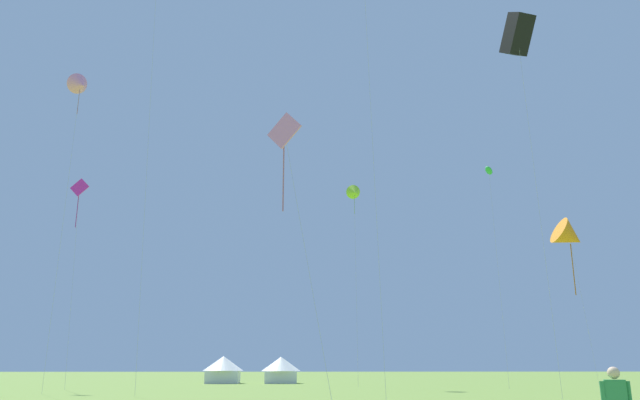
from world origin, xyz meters
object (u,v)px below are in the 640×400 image
(kite_black_box, at_px, (517,34))
(kite_orange_delta, at_px, (570,236))
(kite_magenta_diamond, at_px, (79,193))
(festival_tent_left, at_px, (281,369))
(kite_pink_delta, at_px, (80,85))
(festival_tent_right, at_px, (223,368))
(kite_pink_diamond, at_px, (285,137))
(kite_green_parafoil, at_px, (489,171))
(kite_lime_delta, at_px, (354,193))

(kite_black_box, height_order, kite_orange_delta, kite_black_box)
(kite_magenta_diamond, bearing_deg, festival_tent_left, 42.99)
(festival_tent_left, bearing_deg, kite_pink_delta, -121.57)
(festival_tent_right, height_order, festival_tent_left, festival_tent_right)
(festival_tent_left, bearing_deg, kite_pink_diamond, -89.15)
(kite_magenta_diamond, height_order, kite_pink_diamond, kite_magenta_diamond)
(kite_green_parafoil, height_order, festival_tent_right, kite_green_parafoil)
(kite_magenta_diamond, height_order, festival_tent_right, kite_magenta_diamond)
(kite_orange_delta, xyz_separation_m, festival_tent_right, (-34.08, 9.44, -12.44))
(kite_lime_delta, xyz_separation_m, kite_orange_delta, (21.22, 1.90, -3.62))
(kite_green_parafoil, relative_size, kite_black_box, 0.76)
(kite_lime_delta, height_order, festival_tent_right, kite_lime_delta)
(kite_pink_diamond, bearing_deg, kite_green_parafoil, 52.12)
(kite_lime_delta, bearing_deg, kite_green_parafoil, -21.00)
(kite_green_parafoil, height_order, kite_pink_delta, kite_pink_delta)
(kite_black_box, bearing_deg, kite_pink_delta, 167.99)
(kite_magenta_diamond, bearing_deg, kite_orange_delta, 8.20)
(kite_pink_diamond, relative_size, kite_pink_delta, 0.61)
(festival_tent_right, bearing_deg, kite_magenta_diamond, -124.78)
(kite_lime_delta, xyz_separation_m, kite_black_box, (9.09, -19.49, 5.61))
(festival_tent_right, bearing_deg, kite_green_parafoil, -32.85)
(kite_magenta_diamond, bearing_deg, kite_lime_delta, 10.91)
(kite_pink_diamond, height_order, kite_orange_delta, kite_orange_delta)
(kite_lime_delta, height_order, kite_magenta_diamond, kite_lime_delta)
(kite_magenta_diamond, bearing_deg, kite_green_parafoil, 0.28)
(kite_pink_delta, bearing_deg, kite_orange_delta, 19.04)
(kite_black_box, distance_m, festival_tent_right, 43.61)
(kite_pink_diamond, relative_size, kite_black_box, 0.57)
(kite_black_box, height_order, festival_tent_left, kite_black_box)
(kite_lime_delta, distance_m, kite_orange_delta, 21.61)
(kite_pink_diamond, bearing_deg, festival_tent_right, 99.69)
(kite_pink_diamond, height_order, kite_pink_delta, kite_pink_delta)
(kite_pink_diamond, height_order, kite_black_box, kite_black_box)
(kite_lime_delta, distance_m, kite_pink_diamond, 28.49)
(kite_green_parafoil, height_order, kite_black_box, kite_black_box)
(kite_pink_delta, bearing_deg, kite_pink_diamond, -42.94)
(kite_black_box, relative_size, festival_tent_left, 5.98)
(kite_pink_delta, bearing_deg, festival_tent_left, 58.43)
(kite_orange_delta, bearing_deg, festival_tent_left, 161.40)
(kite_orange_delta, bearing_deg, kite_lime_delta, -174.90)
(kite_lime_delta, xyz_separation_m, kite_pink_delta, (-21.75, -12.94, 4.39))
(kite_magenta_diamond, distance_m, festival_tent_right, 24.16)
(kite_lime_delta, bearing_deg, festival_tent_right, 138.62)
(kite_lime_delta, relative_size, kite_magenta_diamond, 1.06)
(kite_magenta_diamond, relative_size, kite_pink_delta, 0.75)
(kite_lime_delta, relative_size, kite_black_box, 0.75)
(kite_green_parafoil, xyz_separation_m, kite_pink_delta, (-33.31, -8.50, 3.54))
(kite_lime_delta, relative_size, festival_tent_right, 4.35)
(kite_black_box, xyz_separation_m, kite_orange_delta, (12.13, 21.39, -9.23))
(kite_black_box, xyz_separation_m, festival_tent_right, (-21.95, 30.83, -21.67))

